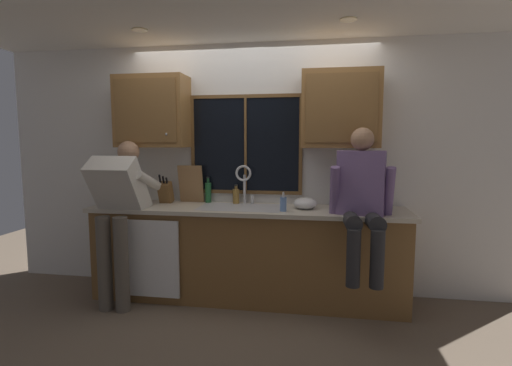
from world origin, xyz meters
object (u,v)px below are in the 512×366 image
object	(u,v)px
knife_block	(166,193)
bottle_green_glass	(236,196)
mixing_bowl	(305,204)
soap_dispenser	(283,204)
person_standing	(119,205)
bottle_tall_clear	(208,192)
cutting_board	(191,184)
person_sitting_on_counter	(362,195)

from	to	relation	value
knife_block	bottle_green_glass	xyz separation A→B (m)	(0.73, 0.08, -0.03)
mixing_bowl	soap_dispenser	distance (m)	0.25
person_standing	bottle_green_glass	xyz separation A→B (m)	(1.01, 0.52, 0.04)
bottle_tall_clear	soap_dispenser	bearing A→B (deg)	-24.49
bottle_green_glass	person_standing	bearing A→B (deg)	-152.67
soap_dispenser	bottle_green_glass	bearing A→B (deg)	146.07
person_standing	cutting_board	xyz separation A→B (m)	(0.53, 0.52, 0.15)
knife_block	bottle_green_glass	size ratio (longest dim) A/B	1.62
knife_block	soap_dispenser	size ratio (longest dim) A/B	1.78
person_sitting_on_counter	mixing_bowl	xyz separation A→B (m)	(-0.49, 0.29, -0.13)
mixing_bowl	bottle_tall_clear	world-z (taller)	bottle_tall_clear
soap_dispenser	bottle_tall_clear	size ratio (longest dim) A/B	0.67
soap_dispenser	person_sitting_on_counter	bearing A→B (deg)	-10.64
soap_dispenser	bottle_tall_clear	bearing A→B (deg)	155.51
cutting_board	person_standing	bearing A→B (deg)	-135.32
soap_dispenser	bottle_tall_clear	xyz separation A→B (m)	(-0.82, 0.38, 0.04)
person_standing	bottle_tall_clear	xyz separation A→B (m)	(0.71, 0.55, 0.07)
knife_block	mixing_bowl	distance (m)	1.45
person_sitting_on_counter	soap_dispenser	distance (m)	0.71
person_sitting_on_counter	soap_dispenser	size ratio (longest dim) A/B	6.96
soap_dispenser	knife_block	bearing A→B (deg)	167.69
person_standing	knife_block	world-z (taller)	person_standing
person_sitting_on_counter	soap_dispenser	world-z (taller)	person_sitting_on_counter
person_sitting_on_counter	bottle_green_glass	bearing A→B (deg)	158.35
knife_block	mixing_bowl	bearing A→B (deg)	-4.53
person_standing	bottle_green_glass	world-z (taller)	person_standing
cutting_board	soap_dispenser	bearing A→B (deg)	-19.24
person_sitting_on_counter	mixing_bowl	world-z (taller)	person_sitting_on_counter
person_sitting_on_counter	bottle_tall_clear	xyz separation A→B (m)	(-1.51, 0.50, -0.07)
soap_dispenser	bottle_tall_clear	world-z (taller)	bottle_tall_clear
cutting_board	mixing_bowl	xyz separation A→B (m)	(1.20, -0.19, -0.14)
person_standing	cutting_board	world-z (taller)	person_standing
person_standing	bottle_green_glass	bearing A→B (deg)	27.33
person_standing	mixing_bowl	world-z (taller)	person_standing
soap_dispenser	bottle_tall_clear	distance (m)	0.91
person_sitting_on_counter	bottle_green_glass	xyz separation A→B (m)	(-1.21, 0.48, -0.10)
knife_block	mixing_bowl	xyz separation A→B (m)	(1.45, -0.11, -0.06)
bottle_tall_clear	person_standing	bearing A→B (deg)	-142.18
person_sitting_on_counter	knife_block	bearing A→B (deg)	168.28
bottle_green_glass	knife_block	bearing A→B (deg)	-174.08
bottle_green_glass	soap_dispenser	bearing A→B (deg)	-33.93
person_standing	bottle_green_glass	size ratio (longest dim) A/B	7.90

